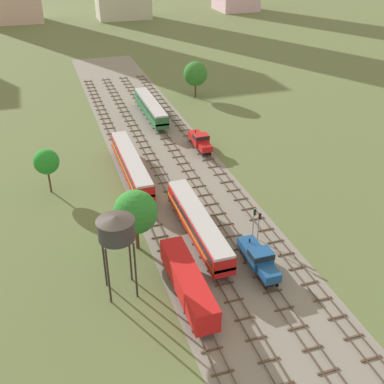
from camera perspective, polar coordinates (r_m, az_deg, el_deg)
name	(u,v)px	position (r m, az deg, el deg)	size (l,w,h in m)	color
ground_plane	(179,179)	(80.24, -1.63, 1.54)	(480.00, 480.00, 0.00)	#5B6B3D
ballast_bed	(179,179)	(80.24, -1.63, 1.54)	(18.80, 176.00, 0.01)	gray
track_far_left	(135,182)	(79.54, -6.95, 1.16)	(2.40, 126.00, 0.29)	#47382D
track_left	(163,178)	(80.46, -3.52, 1.69)	(2.40, 126.00, 0.29)	#47382D
track_centre_left	(191,174)	(81.66, -0.17, 2.20)	(2.40, 126.00, 0.29)	#47382D
track_centre	(217,170)	(83.14, 3.07, 2.69)	(2.40, 126.00, 0.29)	#47382D
freight_boxcar_far_left_nearest	(188,282)	(54.51, -0.50, -10.87)	(2.87, 14.00, 3.60)	red
shunter_loco_centre_left_near	(259,258)	(59.22, 8.12, -7.95)	(2.74, 8.46, 3.10)	#194C8C
diesel_railcar_left_mid	(198,223)	(63.90, 0.75, -3.82)	(2.96, 20.50, 3.80)	red
passenger_coach_far_left_midfar	(131,163)	(80.41, -7.40, 3.45)	(2.96, 22.00, 3.80)	red
shunter_loco_centre_far	(200,140)	(90.16, 1.01, 6.29)	(2.74, 8.46, 3.10)	red
diesel_railcar_centre_left_farther	(151,107)	(106.06, -5.03, 10.20)	(2.96, 20.50, 3.80)	#286638
water_tower	(116,229)	(52.33, -9.20, -4.44)	(4.31, 4.31, 10.47)	#2D2826
signal_post_nearest	(259,224)	(63.44, 8.11, -3.84)	(0.28, 0.47, 4.92)	gray
signal_post_near	(254,219)	(64.67, 7.53, -3.27)	(0.28, 0.47, 4.60)	gray
lineside_tree_0	(46,162)	(77.41, -17.25, 3.53)	(4.04, 4.04, 7.47)	#4C331E
lineside_tree_2	(195,74)	(118.73, 0.43, 14.14)	(5.89, 5.89, 8.88)	#4C331E
lineside_tree_3	(135,212)	(60.99, -6.88, -2.44)	(5.79, 5.79, 8.57)	#4C331E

